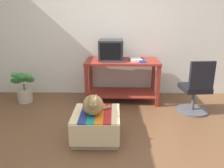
# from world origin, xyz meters

# --- Properties ---
(ground_plane) EXTENTS (14.00, 14.00, 0.00)m
(ground_plane) POSITION_xyz_m (0.00, 0.00, 0.00)
(ground_plane) COLOR brown
(back_wall) EXTENTS (8.00, 0.10, 2.60)m
(back_wall) POSITION_xyz_m (0.00, 2.05, 1.30)
(back_wall) COLOR silver
(back_wall) RESTS_ON ground_plane
(desk) EXTENTS (1.33, 0.70, 0.77)m
(desk) POSITION_xyz_m (0.21, 1.60, 0.52)
(desk) COLOR maroon
(desk) RESTS_ON ground_plane
(tv_monitor) EXTENTS (0.44, 0.45, 0.36)m
(tv_monitor) POSITION_xyz_m (0.01, 1.64, 0.94)
(tv_monitor) COLOR #28282B
(tv_monitor) RESTS_ON desk
(keyboard) EXTENTS (0.40, 0.16, 0.02)m
(keyboard) POSITION_xyz_m (0.05, 1.45, 0.78)
(keyboard) COLOR #333338
(keyboard) RESTS_ON desk
(book) EXTENTS (0.21, 0.28, 0.04)m
(book) POSITION_xyz_m (0.45, 1.54, 0.79)
(book) COLOR white
(book) RESTS_ON desk
(ottoman_with_blanket) EXTENTS (0.60, 0.63, 0.36)m
(ottoman_with_blanket) POSITION_xyz_m (-0.16, 0.22, 0.18)
(ottoman_with_blanket) COLOR tan
(ottoman_with_blanket) RESTS_ON ground_plane
(cat) EXTENTS (0.37, 0.40, 0.30)m
(cat) POSITION_xyz_m (-0.19, 0.18, 0.49)
(cat) COLOR #9E7A4C
(cat) RESTS_ON ottoman_with_blanket
(potted_plant) EXTENTS (0.43, 0.36, 0.58)m
(potted_plant) POSITION_xyz_m (-1.58, 1.48, 0.27)
(potted_plant) COLOR #B7A893
(potted_plant) RESTS_ON ground_plane
(office_chair) EXTENTS (0.52, 0.52, 0.89)m
(office_chair) POSITION_xyz_m (1.39, 1.05, 0.39)
(office_chair) COLOR #4C4C51
(office_chair) RESTS_ON ground_plane
(stapler) EXTENTS (0.11, 0.05, 0.04)m
(stapler) POSITION_xyz_m (0.55, 1.37, 0.79)
(stapler) COLOR #2342B7
(stapler) RESTS_ON desk
(pen) EXTENTS (0.13, 0.08, 0.01)m
(pen) POSITION_xyz_m (0.55, 1.59, 0.77)
(pen) COLOR #2351B2
(pen) RESTS_ON desk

